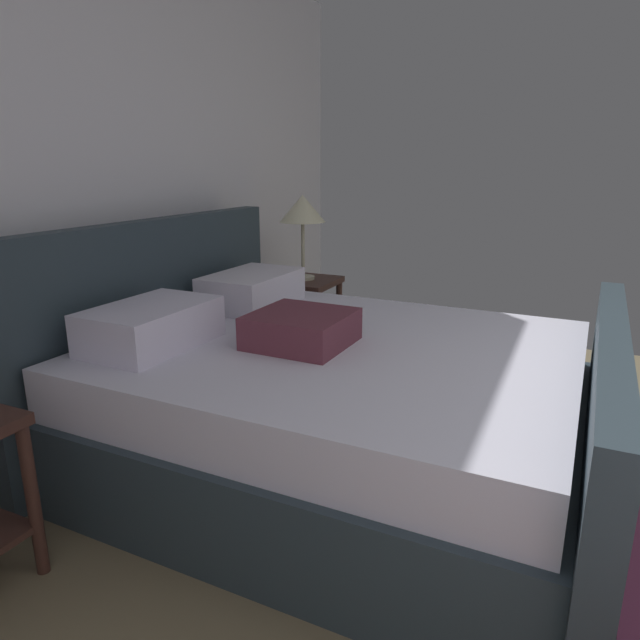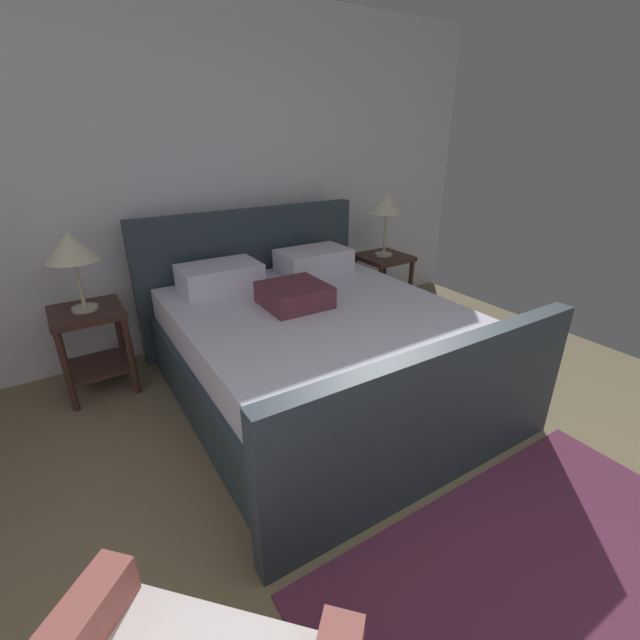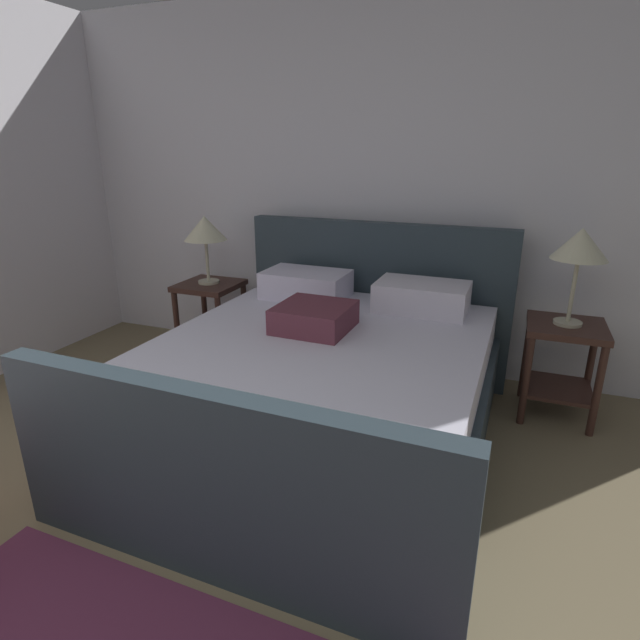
# 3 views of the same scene
# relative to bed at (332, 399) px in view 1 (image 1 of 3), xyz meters

# --- Properties ---
(wall_back) EXTENTS (5.04, 0.12, 2.61)m
(wall_back) POSITION_rel_bed_xyz_m (-0.06, 1.26, 0.96)
(wall_back) COLOR silver
(wall_back) RESTS_ON ground
(bed) EXTENTS (1.91, 2.22, 1.11)m
(bed) POSITION_rel_bed_xyz_m (0.00, 0.00, 0.00)
(bed) COLOR #2B3941
(bed) RESTS_ON ground
(nightstand_right) EXTENTS (0.44, 0.44, 0.60)m
(nightstand_right) POSITION_rel_bed_xyz_m (1.26, 0.77, 0.06)
(nightstand_right) COLOR #3D251E
(nightstand_right) RESTS_ON ground
(table_lamp_right) EXTENTS (0.31, 0.31, 0.57)m
(table_lamp_right) POSITION_rel_bed_xyz_m (1.26, 0.77, 0.72)
(table_lamp_right) COLOR #B7B293
(table_lamp_right) RESTS_ON nightstand_right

